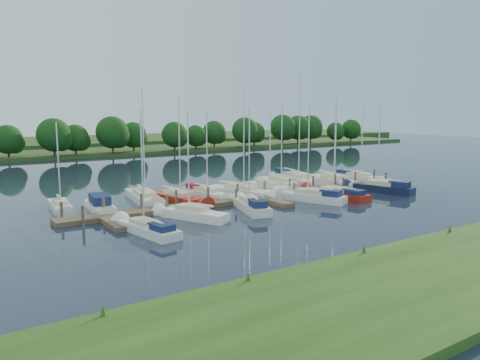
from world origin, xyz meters
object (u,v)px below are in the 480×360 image
sailboat_s_2 (251,207)px  motorboat (101,207)px  dock (263,199)px  sailboat_n_5 (242,193)px  sailboat_n_0 (61,207)px

sailboat_s_2 → motorboat: bearing=164.8°
dock → motorboat: (-15.18, 4.07, 0.17)m
dock → motorboat: bearing=165.0°
sailboat_n_5 → sailboat_s_2: 7.58m
motorboat → sailboat_n_5: bearing=-175.3°
sailboat_s_2 → dock: bearing=57.8°
motorboat → sailboat_s_2: bearing=154.5°
motorboat → dock: bearing=171.8°
dock → sailboat_n_0: size_ratio=4.81×
sailboat_n_5 → sailboat_n_0: bearing=-31.1°
sailboat_s_2 → sailboat_n_5: bearing=79.4°
sailboat_n_0 → motorboat: bearing=143.5°
dock → sailboat_n_5: (-0.18, 3.51, 0.08)m
sailboat_n_0 → sailboat_n_5: sailboat_n_5 is taller
sailboat_n_5 → dock: bearing=71.7°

